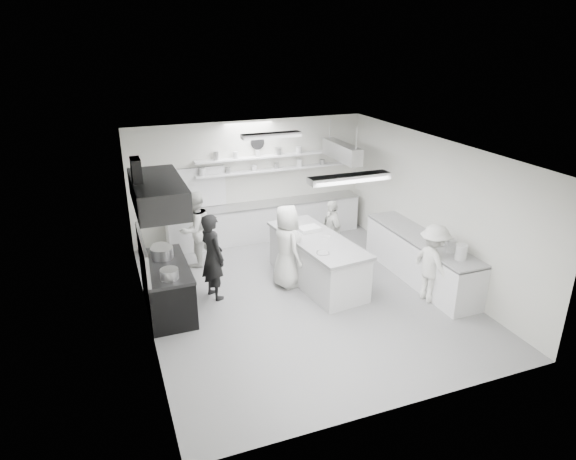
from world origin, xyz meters
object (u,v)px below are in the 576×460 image
object	(u,v)px
cook_stove	(213,257)
cook_back	(195,229)
back_counter	(266,221)
right_counter	(420,259)
prep_island	(317,261)
stove	(167,289)

from	to	relation	value
cook_stove	cook_back	distance (m)	1.61
back_counter	right_counter	bearing A→B (deg)	-55.35
back_counter	cook_stove	size ratio (longest dim) A/B	2.83
back_counter	cook_back	world-z (taller)	cook_back
right_counter	prep_island	distance (m)	2.22
back_counter	right_counter	distance (m)	4.13
cook_stove	cook_back	world-z (taller)	cook_stove
back_counter	cook_back	xyz separation A→B (m)	(-1.98, -0.99, 0.41)
back_counter	right_counter	xyz separation A→B (m)	(2.35, -3.40, 0.01)
stove	cook_back	xyz separation A→B (m)	(0.92, 1.81, 0.42)
back_counter	cook_back	size ratio (longest dim) A/B	2.87
back_counter	cook_back	bearing A→B (deg)	-153.52
prep_island	cook_back	size ratio (longest dim) A/B	1.48
stove	right_counter	size ratio (longest dim) A/B	0.55
cook_stove	prep_island	bearing A→B (deg)	-112.11
prep_island	cook_stove	world-z (taller)	cook_stove
cook_stove	cook_back	xyz separation A→B (m)	(-0.03, 1.61, -0.01)
stove	cook_back	size ratio (longest dim) A/B	1.03
right_counter	cook_back	bearing A→B (deg)	150.91
right_counter	prep_island	xyz separation A→B (m)	(-2.12, 0.68, 0.01)
prep_island	cook_back	xyz separation A→B (m)	(-2.22, 1.73, 0.40)
cook_back	stove	bearing A→B (deg)	30.53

